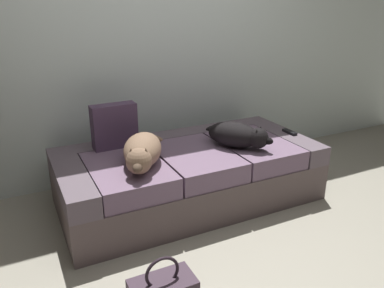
{
  "coord_description": "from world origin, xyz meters",
  "views": [
    {
      "loc": [
        -1.2,
        -1.45,
        1.51
      ],
      "look_at": [
        0.0,
        0.97,
        0.5
      ],
      "focal_mm": 35.66,
      "sensor_mm": 36.0,
      "label": 1
    }
  ],
  "objects_px": {
    "dog_tan": "(142,151)",
    "dog_dark": "(238,135)",
    "tv_remote": "(290,132)",
    "throw_pillow": "(114,126)",
    "couch": "(189,174)"
  },
  "relations": [
    {
      "from": "tv_remote",
      "to": "dog_dark",
      "type": "bearing_deg",
      "value": -171.87
    },
    {
      "from": "dog_dark",
      "to": "throw_pillow",
      "type": "distance_m",
      "value": 0.95
    },
    {
      "from": "throw_pillow",
      "to": "dog_tan",
      "type": "bearing_deg",
      "value": -81.13
    },
    {
      "from": "dog_tan",
      "to": "throw_pillow",
      "type": "distance_m",
      "value": 0.44
    },
    {
      "from": "couch",
      "to": "dog_dark",
      "type": "bearing_deg",
      "value": -22.5
    },
    {
      "from": "couch",
      "to": "tv_remote",
      "type": "distance_m",
      "value": 0.96
    },
    {
      "from": "dog_dark",
      "to": "throw_pillow",
      "type": "relative_size",
      "value": 1.52
    },
    {
      "from": "couch",
      "to": "dog_tan",
      "type": "bearing_deg",
      "value": -159.98
    },
    {
      "from": "couch",
      "to": "dog_dark",
      "type": "distance_m",
      "value": 0.5
    },
    {
      "from": "dog_dark",
      "to": "tv_remote",
      "type": "xyz_separation_m",
      "value": [
        0.58,
        0.08,
        -0.09
      ]
    },
    {
      "from": "tv_remote",
      "to": "throw_pillow",
      "type": "xyz_separation_m",
      "value": [
        -1.43,
        0.35,
        0.16
      ]
    },
    {
      "from": "couch",
      "to": "dog_tan",
      "type": "xyz_separation_m",
      "value": [
        -0.43,
        -0.16,
        0.33
      ]
    },
    {
      "from": "dog_tan",
      "to": "dog_dark",
      "type": "height_order",
      "value": "dog_tan"
    },
    {
      "from": "dog_tan",
      "to": "tv_remote",
      "type": "xyz_separation_m",
      "value": [
        1.36,
        0.09,
        -0.09
      ]
    },
    {
      "from": "dog_dark",
      "to": "dog_tan",
      "type": "bearing_deg",
      "value": -179.04
    }
  ]
}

